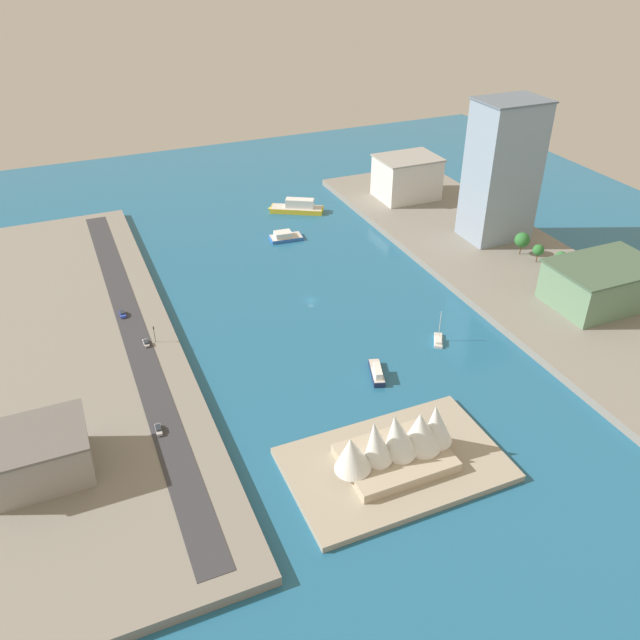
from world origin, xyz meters
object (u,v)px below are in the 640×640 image
Objects in this scene: sailboat_small_white at (438,340)px; van_white at (146,343)px; terminal_long_green at (602,283)px; patrol_launch_navy at (377,372)px; hotel_broad_white at (407,177)px; hatchback_blue at (122,314)px; traffic_light_waterfront at (154,332)px; opera_landmark at (398,441)px; tower_tall_glass at (502,171)px; catamaran_blue at (285,236)px; sedan_silver at (158,429)px; ferry_yellow_fast at (297,207)px; carpark_squat_concrete at (39,454)px.

sailboat_small_white is 106.30m from van_white.
van_white is (170.81, -40.28, -7.49)m from terminal_long_green.
patrol_launch_navy is 0.49× the size of hotel_broad_white.
traffic_light_waterfront is (-8.09, 22.92, 3.38)m from hatchback_blue.
opera_landmark is (45.25, 49.74, 8.72)m from sailboat_small_white.
van_white is 0.94× the size of hatchback_blue.
tower_tall_glass is at bearing -170.57° from van_white.
catamaran_blue is at bearing -98.96° from opera_landmark.
van_white is at bearing -96.05° from sedan_silver.
hotel_broad_white is at bearing 169.87° from ferry_yellow_fast.
traffic_light_waterfront is at bearing -13.72° from terminal_long_green.
sailboat_small_white reaches higher than catamaran_blue.
sailboat_small_white reaches higher than traffic_light_waterfront.
sedan_silver is at bearing 79.99° from traffic_light_waterfront.
terminal_long_green reaches higher than van_white.
hotel_broad_white is at bearing -158.04° from hatchback_blue.
carpark_squat_concrete is (137.39, 16.45, 9.24)m from sailboat_small_white.
catamaran_blue is 102.68m from traffic_light_waterfront.
ferry_yellow_fast is at bearing -100.88° from patrol_launch_navy.
traffic_light_waterfront is (167.33, -40.85, -4.07)m from terminal_long_green.
sailboat_small_white reaches higher than hatchback_blue.
opera_landmark reaches higher than terminal_long_green.
sailboat_small_white is 0.20× the size of tower_tall_glass.
hotel_broad_white is 211.47m from sedan_silver.
sailboat_small_white is 0.31× the size of terminal_long_green.
terminal_long_green is at bearing -176.69° from carpark_squat_concrete.
sailboat_small_white is 100.85m from tower_tall_glass.
hotel_broad_white reaches higher than carpark_squat_concrete.
tower_tall_glass is (-72.66, 70.73, 32.43)m from ferry_yellow_fast.
carpark_squat_concrete is 64.59m from van_white.
traffic_light_waterfront is at bearing 109.44° from hatchback_blue.
ferry_yellow_fast is at bearing -10.13° from hotel_broad_white.
sailboat_small_white is 105.80m from sedan_silver.
tower_tall_glass is at bearing 102.75° from hotel_broad_white.
traffic_light_waterfront is (152.90, 87.84, -6.77)m from hotel_broad_white.
van_white reaches higher than catamaran_blue.
patrol_launch_navy is 107.57m from carpark_squat_concrete.
carpark_squat_concrete is 0.71× the size of opera_landmark.
tower_tall_glass reaches higher than terminal_long_green.
tower_tall_glass is at bearing -178.44° from hatchback_blue.
opera_landmark is (42.56, 184.58, 7.00)m from ferry_yellow_fast.
patrol_launch_navy is (9.63, 114.81, 0.01)m from catamaran_blue.
ferry_yellow_fast is 5.72× the size of hatchback_blue.
sedan_silver is at bearing 6.47° from sailboat_small_white.
hotel_broad_white is 239.50m from carpark_squat_concrete.
van_white is (156.37, 88.41, -10.19)m from hotel_broad_white.
opera_landmark is at bearing 120.76° from traffic_light_waterfront.
hatchback_blue is at bearing -113.37° from carpark_squat_concrete.
hotel_broad_white is at bearing -120.28° from opera_landmark.
ferry_yellow_fast is 0.88× the size of hotel_broad_white.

